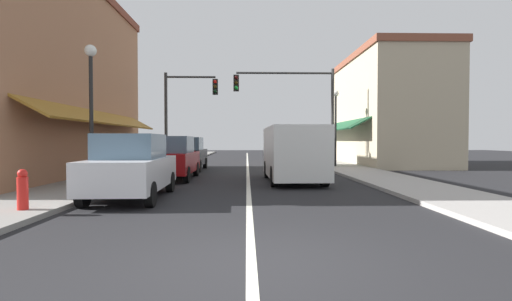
% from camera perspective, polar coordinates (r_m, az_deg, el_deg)
% --- Properties ---
extents(ground_plane, '(80.00, 80.00, 0.00)m').
position_cam_1_polar(ground_plane, '(22.83, -1.26, -2.50)').
color(ground_plane, black).
extents(sidewalk_left, '(2.60, 56.00, 0.12)m').
position_cam_1_polar(sidewalk_left, '(23.46, -14.83, -2.29)').
color(sidewalk_left, gray).
rests_on(sidewalk_left, ground).
extents(sidewalk_right, '(2.60, 56.00, 0.12)m').
position_cam_1_polar(sidewalk_right, '(23.49, 12.29, -2.27)').
color(sidewalk_right, '#A39E99').
rests_on(sidewalk_right, ground).
extents(lane_center_stripe, '(0.14, 52.00, 0.01)m').
position_cam_1_polar(lane_center_stripe, '(22.83, -1.26, -2.49)').
color(lane_center_stripe, silver).
rests_on(lane_center_stripe, ground).
extents(storefront_left_block, '(7.16, 14.20, 8.70)m').
position_cam_1_polar(storefront_left_block, '(19.55, -31.50, 9.39)').
color(storefront_left_block, '#9E6B4C').
rests_on(storefront_left_block, ground).
extents(storefront_right_block, '(6.17, 10.20, 7.20)m').
position_cam_1_polar(storefront_right_block, '(26.53, 19.18, 5.76)').
color(storefront_right_block, '#BCAD8E').
rests_on(storefront_right_block, ground).
extents(parked_car_nearest_left, '(1.87, 4.14, 1.77)m').
position_cam_1_polar(parked_car_nearest_left, '(10.88, -18.14, -2.35)').
color(parked_car_nearest_left, silver).
rests_on(parked_car_nearest_left, ground).
extents(parked_car_second_left, '(1.79, 4.11, 1.77)m').
position_cam_1_polar(parked_car_second_left, '(15.91, -12.46, -1.11)').
color(parked_car_second_left, maroon).
rests_on(parked_car_second_left, ground).
extents(parked_car_third_left, '(1.79, 4.11, 1.77)m').
position_cam_1_polar(parked_car_third_left, '(20.63, -10.29, -0.51)').
color(parked_car_third_left, black).
rests_on(parked_car_third_left, ground).
extents(van_in_lane, '(2.08, 5.22, 2.12)m').
position_cam_1_polar(van_in_lane, '(14.76, 5.58, -0.24)').
color(van_in_lane, silver).
rests_on(van_in_lane, ground).
extents(traffic_signal_mast_arm, '(5.68, 0.50, 5.64)m').
position_cam_1_polar(traffic_signal_mast_arm, '(21.62, 6.28, 7.60)').
color(traffic_signal_mast_arm, '#333333').
rests_on(traffic_signal_mast_arm, ground).
extents(traffic_signal_left_corner, '(3.15, 0.50, 5.57)m').
position_cam_1_polar(traffic_signal_left_corner, '(22.78, -10.87, 6.73)').
color(traffic_signal_left_corner, '#333333').
rests_on(traffic_signal_left_corner, ground).
extents(street_lamp_left_near, '(0.36, 0.36, 4.55)m').
position_cam_1_polar(street_lamp_left_near, '(12.90, -23.54, 8.02)').
color(street_lamp_left_near, black).
rests_on(street_lamp_left_near, ground).
extents(street_lamp_right_mid, '(0.36, 0.36, 4.47)m').
position_cam_1_polar(street_lamp_right_mid, '(22.27, 11.87, 5.20)').
color(street_lamp_right_mid, black).
rests_on(street_lamp_right_mid, ground).
extents(fire_hydrant, '(0.22, 0.22, 0.87)m').
position_cam_1_polar(fire_hydrant, '(9.52, -31.64, -5.02)').
color(fire_hydrant, red).
rests_on(fire_hydrant, ground).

